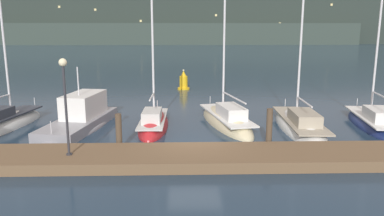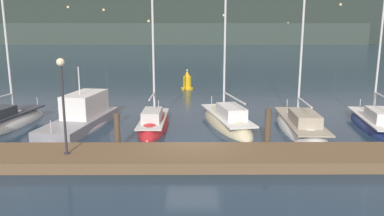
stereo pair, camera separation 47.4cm
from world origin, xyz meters
name	(u,v)px [view 2 (the right image)]	position (x,y,z in m)	size (l,w,h in m)	color
ground_plane	(192,149)	(0.00, 0.00, 0.00)	(400.00, 400.00, 0.00)	#1E3347
dock	(193,157)	(0.00, -1.82, 0.23)	(27.09, 2.80, 0.45)	brown
mooring_pile_1	(117,132)	(-3.46, -0.17, 0.87)	(0.28, 0.28, 1.74)	#4C3D2D
mooring_pile_2	(268,130)	(3.46, -0.17, 0.97)	(0.28, 0.28, 1.93)	#4C3D2D
sailboat_berth_1	(8,125)	(-10.54, 4.08, 0.11)	(2.67, 6.85, 10.16)	white
motorboat_berth_2	(82,121)	(-6.33, 4.09, 0.32)	(3.53, 7.71, 3.98)	gray
sailboat_berth_3	(154,125)	(-2.19, 4.03, 0.10)	(1.73, 6.31, 8.75)	red
sailboat_berth_4	(227,123)	(2.05, 4.56, 0.11)	(3.31, 7.75, 9.89)	beige
sailboat_berth_5	(300,127)	(6.04, 3.44, 0.11)	(2.52, 8.13, 10.93)	white
sailboat_berth_6	(376,125)	(10.52, 3.90, 0.12)	(3.14, 7.39, 8.98)	navy
channel_buoy	(187,82)	(-0.37, 17.85, 0.68)	(1.12, 1.12, 1.86)	gold
dock_lamppost	(62,91)	(-5.19, -2.03, 3.08)	(0.32, 0.32, 3.93)	#2D2D33
hillside_backdrop	(188,19)	(-0.83, 134.93, 9.78)	(240.00, 23.00, 21.19)	#28332D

